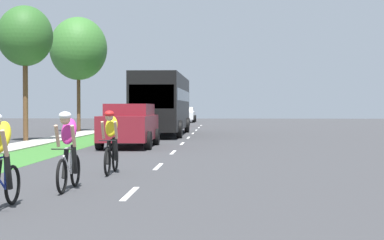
{
  "coord_description": "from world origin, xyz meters",
  "views": [
    {
      "loc": [
        1.74,
        -2.42,
        1.67
      ],
      "look_at": [
        0.78,
        17.13,
        1.23
      ],
      "focal_mm": 54.79,
      "sensor_mm": 36.0,
      "label": 1
    }
  ],
  "objects_px": {
    "cyclist_trailing": "(68,150)",
    "street_tree_near": "(25,37)",
    "bus_black": "(163,102)",
    "pickup_white": "(185,115)",
    "suv_maroon": "(129,124)",
    "sedan_red": "(178,117)",
    "cyclist_lead": "(0,160)",
    "street_tree_far": "(78,49)",
    "cyclist_distant": "(111,141)"
  },
  "relations": [
    {
      "from": "cyclist_distant",
      "to": "suv_maroon",
      "type": "relative_size",
      "value": 0.37
    },
    {
      "from": "cyclist_trailing",
      "to": "suv_maroon",
      "type": "relative_size",
      "value": 0.37
    },
    {
      "from": "pickup_white",
      "to": "street_tree_near",
      "type": "height_order",
      "value": "street_tree_near"
    },
    {
      "from": "bus_black",
      "to": "sedan_red",
      "type": "distance_m",
      "value": 15.78
    },
    {
      "from": "sedan_red",
      "to": "cyclist_distant",
      "type": "bearing_deg",
      "value": -88.4
    },
    {
      "from": "sedan_red",
      "to": "street_tree_far",
      "type": "distance_m",
      "value": 13.96
    },
    {
      "from": "street_tree_far",
      "to": "suv_maroon",
      "type": "bearing_deg",
      "value": -68.67
    },
    {
      "from": "pickup_white",
      "to": "cyclist_lead",
      "type": "bearing_deg",
      "value": -89.72
    },
    {
      "from": "cyclist_trailing",
      "to": "suv_maroon",
      "type": "distance_m",
      "value": 12.48
    },
    {
      "from": "street_tree_near",
      "to": "bus_black",
      "type": "bearing_deg",
      "value": 50.74
    },
    {
      "from": "cyclist_lead",
      "to": "cyclist_distant",
      "type": "bearing_deg",
      "value": 80.9
    },
    {
      "from": "cyclist_trailing",
      "to": "pickup_white",
      "type": "xyz_separation_m",
      "value": [
        -0.77,
        51.0,
        0.02
      ]
    },
    {
      "from": "suv_maroon",
      "to": "street_tree_far",
      "type": "xyz_separation_m",
      "value": [
        -5.7,
        14.6,
        4.58
      ]
    },
    {
      "from": "cyclist_lead",
      "to": "sedan_red",
      "type": "xyz_separation_m",
      "value": [
        -0.17,
        41.15,
        -0.04
      ]
    },
    {
      "from": "cyclist_lead",
      "to": "cyclist_distant",
      "type": "height_order",
      "value": "same"
    },
    {
      "from": "cyclist_trailing",
      "to": "street_tree_near",
      "type": "xyz_separation_m",
      "value": [
        -6.27,
        15.96,
        4.2
      ]
    },
    {
      "from": "suv_maroon",
      "to": "pickup_white",
      "type": "relative_size",
      "value": 0.92
    },
    {
      "from": "cyclist_distant",
      "to": "street_tree_near",
      "type": "distance_m",
      "value": 15.22
    },
    {
      "from": "cyclist_distant",
      "to": "pickup_white",
      "type": "height_order",
      "value": "pickup_white"
    },
    {
      "from": "bus_black",
      "to": "cyclist_lead",
      "type": "bearing_deg",
      "value": -90.26
    },
    {
      "from": "cyclist_trailing",
      "to": "street_tree_near",
      "type": "bearing_deg",
      "value": 111.44
    },
    {
      "from": "sedan_red",
      "to": "pickup_white",
      "type": "distance_m",
      "value": 12.14
    },
    {
      "from": "cyclist_distant",
      "to": "pickup_white",
      "type": "bearing_deg",
      "value": 91.3
    },
    {
      "from": "suv_maroon",
      "to": "street_tree_near",
      "type": "height_order",
      "value": "street_tree_near"
    },
    {
      "from": "sedan_red",
      "to": "street_tree_far",
      "type": "bearing_deg",
      "value": -115.92
    },
    {
      "from": "bus_black",
      "to": "street_tree_far",
      "type": "relative_size",
      "value": 1.52
    },
    {
      "from": "cyclist_trailing",
      "to": "suv_maroon",
      "type": "bearing_deg",
      "value": 93.33
    },
    {
      "from": "sedan_red",
      "to": "street_tree_near",
      "type": "relative_size",
      "value": 0.66
    },
    {
      "from": "cyclist_trailing",
      "to": "cyclist_lead",
      "type": "bearing_deg",
      "value": -102.65
    },
    {
      "from": "cyclist_distant",
      "to": "bus_black",
      "type": "xyz_separation_m",
      "value": [
        -0.72,
        20.25,
        1.17
      ]
    },
    {
      "from": "cyclist_trailing",
      "to": "pickup_white",
      "type": "height_order",
      "value": "pickup_white"
    },
    {
      "from": "cyclist_distant",
      "to": "street_tree_near",
      "type": "relative_size",
      "value": 0.27
    },
    {
      "from": "street_tree_near",
      "to": "suv_maroon",
      "type": "bearing_deg",
      "value": -32.27
    },
    {
      "from": "street_tree_far",
      "to": "sedan_red",
      "type": "bearing_deg",
      "value": 64.08
    },
    {
      "from": "bus_black",
      "to": "street_tree_far",
      "type": "bearing_deg",
      "value": 146.96
    },
    {
      "from": "street_tree_near",
      "to": "street_tree_far",
      "type": "xyz_separation_m",
      "value": [
        -0.16,
        11.1,
        0.52
      ]
    },
    {
      "from": "bus_black",
      "to": "suv_maroon",
      "type": "bearing_deg",
      "value": -91.75
    },
    {
      "from": "suv_maroon",
      "to": "street_tree_far",
      "type": "distance_m",
      "value": 16.33
    },
    {
      "from": "bus_black",
      "to": "cyclist_distant",
      "type": "bearing_deg",
      "value": -87.98
    },
    {
      "from": "cyclist_distant",
      "to": "street_tree_near",
      "type": "xyz_separation_m",
      "value": [
        -6.58,
        13.07,
        4.2
      ]
    },
    {
      "from": "cyclist_distant",
      "to": "pickup_white",
      "type": "xyz_separation_m",
      "value": [
        -1.09,
        48.12,
        0.02
      ]
    },
    {
      "from": "cyclist_trailing",
      "to": "street_tree_near",
      "type": "relative_size",
      "value": 0.27
    },
    {
      "from": "street_tree_near",
      "to": "cyclist_distant",
      "type": "bearing_deg",
      "value": -63.26
    },
    {
      "from": "cyclist_lead",
      "to": "street_tree_near",
      "type": "xyz_separation_m",
      "value": [
        -5.76,
        18.24,
        4.2
      ]
    },
    {
      "from": "cyclist_lead",
      "to": "cyclist_trailing",
      "type": "xyz_separation_m",
      "value": [
        0.51,
        2.28,
        0.0
      ]
    },
    {
      "from": "cyclist_trailing",
      "to": "street_tree_far",
      "type": "distance_m",
      "value": 28.21
    },
    {
      "from": "pickup_white",
      "to": "street_tree_far",
      "type": "xyz_separation_m",
      "value": [
        -5.65,
        -23.95,
        4.7
      ]
    },
    {
      "from": "suv_maroon",
      "to": "bus_black",
      "type": "height_order",
      "value": "bus_black"
    },
    {
      "from": "cyclist_trailing",
      "to": "bus_black",
      "type": "bearing_deg",
      "value": 90.99
    },
    {
      "from": "cyclist_trailing",
      "to": "cyclist_distant",
      "type": "distance_m",
      "value": 2.91
    }
  ]
}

